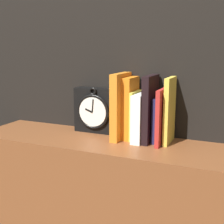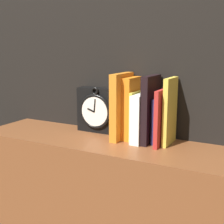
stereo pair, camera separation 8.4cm
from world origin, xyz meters
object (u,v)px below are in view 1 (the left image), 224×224
book_slot1_orange (130,108)px  book_slot2_yellow (136,115)px  book_slot3_white (141,117)px  book_slot4_black (150,109)px  book_slot0_orange (121,106)px  book_slot6_red (163,116)px  book_slot7_yellow (170,111)px  clock (96,110)px  book_slot5_navy (158,119)px

book_slot1_orange → book_slot2_yellow: 0.04m
book_slot3_white → book_slot2_yellow: bearing=152.1°
book_slot4_black → book_slot2_yellow: bearing=169.6°
book_slot0_orange → book_slot3_white: size_ratio=1.41×
book_slot6_red → book_slot7_yellow: book_slot7_yellow is taller
clock → book_slot1_orange: 0.17m
book_slot2_yellow → book_slot3_white: (0.03, -0.02, -0.00)m
book_slot1_orange → book_slot0_orange: bearing=-149.7°
book_slot0_orange → book_slot6_red: book_slot0_orange is taller
clock → book_slot0_orange: size_ratio=0.76×
clock → book_slot0_orange: book_slot0_orange is taller
clock → book_slot1_orange: (0.16, -0.02, 0.03)m
book_slot4_black → book_slot5_navy: book_slot4_black is taller
book_slot1_orange → book_slot4_black: (0.09, -0.01, 0.01)m
clock → book_slot2_yellow: size_ratio=1.03×
clock → book_slot3_white: clock is taller
book_slot4_black → book_slot6_red: (0.05, -0.01, -0.02)m
clock → book_slot6_red: size_ratio=0.94×
book_slot1_orange → book_slot6_red: bearing=-7.5°
book_slot0_orange → book_slot7_yellow: size_ratio=1.04×
book_slot2_yellow → book_slot3_white: book_slot2_yellow is taller
clock → book_slot6_red: book_slot6_red is taller
book_slot2_yellow → book_slot7_yellow: 0.14m
book_slot5_navy → book_slot3_white: bearing=-164.0°
book_slot5_navy → book_slot7_yellow: 0.06m
book_slot2_yellow → clock: bearing=172.8°
book_slot6_red → book_slot7_yellow: bearing=35.1°
book_slot0_orange → book_slot4_black: bearing=3.2°
book_slot4_black → book_slot5_navy: bearing=25.8°
book_slot3_white → book_slot7_yellow: book_slot7_yellow is taller
book_slot2_yellow → book_slot6_red: 0.11m
book_slot3_white → book_slot7_yellow: (0.11, 0.01, 0.03)m
book_slot3_white → book_slot6_red: bearing=-1.3°
book_slot1_orange → book_slot3_white: 0.06m
book_slot2_yellow → book_slot7_yellow: bearing=-0.7°
book_slot0_orange → book_slot6_red: (0.17, 0.00, -0.03)m
book_slot1_orange → book_slot2_yellow: (0.02, -0.00, -0.03)m
clock → book_slot4_black: size_ratio=0.77×
book_slot2_yellow → book_slot5_navy: book_slot2_yellow is taller
book_slot2_yellow → book_slot7_yellow: size_ratio=0.77×
book_slot4_black → book_slot6_red: size_ratio=1.22×
book_slot4_black → book_slot7_yellow: bearing=7.7°
book_slot1_orange → book_slot3_white: (0.05, -0.02, -0.03)m
book_slot3_white → book_slot5_navy: book_slot3_white is taller
book_slot4_black → clock: bearing=172.0°
book_slot0_orange → book_slot1_orange: bearing=30.3°
clock → book_slot7_yellow: bearing=-4.5°
book_slot0_orange → book_slot5_navy: (0.15, 0.02, -0.04)m
book_slot0_orange → book_slot4_black: size_ratio=1.02×
book_slot1_orange → book_slot4_black: size_ratio=0.95×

